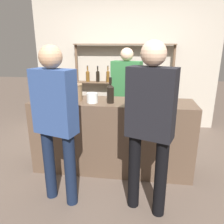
% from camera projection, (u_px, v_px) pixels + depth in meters
% --- Properties ---
extents(ground_plane, '(16.00, 16.00, 0.00)m').
position_uv_depth(ground_plane, '(112.00, 168.00, 3.09)').
color(ground_plane, brown).
extents(bar_counter, '(2.10, 0.53, 0.98)m').
position_uv_depth(bar_counter, '(112.00, 136.00, 2.95)').
color(bar_counter, brown).
rests_on(bar_counter, ground_plane).
extents(back_wall, '(3.70, 0.12, 2.80)m').
position_uv_depth(back_wall, '(124.00, 58.00, 4.44)').
color(back_wall, '#B2A899').
rests_on(back_wall, ground_plane).
extents(back_shelf, '(1.97, 0.18, 1.68)m').
position_uv_depth(back_shelf, '(123.00, 74.00, 4.36)').
color(back_shelf, brown).
rests_on(back_shelf, ground_plane).
extents(counter_bottle_0, '(0.08, 0.08, 0.34)m').
position_uv_depth(counter_bottle_0, '(136.00, 90.00, 2.81)').
color(counter_bottle_0, black).
rests_on(counter_bottle_0, bar_counter).
extents(counter_bottle_1, '(0.09, 0.09, 0.32)m').
position_uv_depth(counter_bottle_1, '(110.00, 93.00, 2.68)').
color(counter_bottle_1, black).
rests_on(counter_bottle_1, bar_counter).
extents(counter_bottle_2, '(0.09, 0.09, 0.37)m').
position_uv_depth(counter_bottle_2, '(49.00, 90.00, 2.73)').
color(counter_bottle_2, '#0F1956').
rests_on(counter_bottle_2, bar_counter).
extents(ice_bucket, '(0.23, 0.23, 0.21)m').
position_uv_depth(ice_bucket, '(74.00, 92.00, 2.81)').
color(ice_bucket, '#846647').
rests_on(ice_bucket, bar_counter).
extents(cork_jar, '(0.14, 0.14, 0.12)m').
position_uv_depth(cork_jar, '(92.00, 98.00, 2.71)').
color(cork_jar, silver).
rests_on(cork_jar, bar_counter).
extents(server_behind_counter, '(0.53, 0.33, 1.62)m').
position_uv_depth(server_behind_counter, '(126.00, 89.00, 3.71)').
color(server_behind_counter, black).
rests_on(server_behind_counter, ground_plane).
extents(customer_left, '(0.47, 0.31, 1.68)m').
position_uv_depth(customer_left, '(55.00, 116.00, 2.18)').
color(customer_left, '#121C33').
rests_on(customer_left, ground_plane).
extents(customer_right, '(0.48, 0.33, 1.72)m').
position_uv_depth(customer_right, '(150.00, 119.00, 2.03)').
color(customer_right, black).
rests_on(customer_right, ground_plane).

